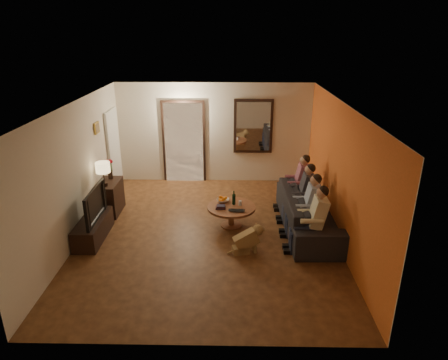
{
  "coord_description": "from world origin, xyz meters",
  "views": [
    {
      "loc": [
        0.44,
        -7.08,
        3.91
      ],
      "look_at": [
        0.3,
        0.3,
        1.05
      ],
      "focal_mm": 32.0,
      "sensor_mm": 36.0,
      "label": 1
    }
  ],
  "objects_px": {
    "person_b": "(308,208)",
    "dog": "(246,239)",
    "person_a": "(314,222)",
    "coffee_table": "(231,216)",
    "bowl": "(223,200)",
    "laptop": "(236,212)",
    "person_c": "(303,196)",
    "sofa": "(310,212)",
    "wine_bottle": "(234,197)",
    "person_d": "(298,185)",
    "tv": "(90,204)",
    "table_lamp": "(104,174)",
    "dresser": "(110,197)",
    "tv_stand": "(93,229)"
  },
  "relations": [
    {
      "from": "table_lamp",
      "to": "tv",
      "type": "xyz_separation_m",
      "value": [
        0.0,
        -0.96,
        -0.26
      ]
    },
    {
      "from": "person_b",
      "to": "coffee_table",
      "type": "relative_size",
      "value": 1.21
    },
    {
      "from": "person_a",
      "to": "coffee_table",
      "type": "bearing_deg",
      "value": 146.8
    },
    {
      "from": "wine_bottle",
      "to": "bowl",
      "type": "bearing_deg",
      "value": 152.45
    },
    {
      "from": "sofa",
      "to": "bowl",
      "type": "xyz_separation_m",
      "value": [
        -1.77,
        0.3,
        0.1
      ]
    },
    {
      "from": "person_a",
      "to": "person_b",
      "type": "bearing_deg",
      "value": 90.0
    },
    {
      "from": "person_d",
      "to": "dog",
      "type": "relative_size",
      "value": 2.14
    },
    {
      "from": "tv",
      "to": "sofa",
      "type": "distance_m",
      "value": 4.34
    },
    {
      "from": "laptop",
      "to": "dresser",
      "type": "bearing_deg",
      "value": 166.96
    },
    {
      "from": "person_a",
      "to": "bowl",
      "type": "xyz_separation_m",
      "value": [
        -1.67,
        1.2,
        -0.12
      ]
    },
    {
      "from": "laptop",
      "to": "wine_bottle",
      "type": "bearing_deg",
      "value": 102.0
    },
    {
      "from": "bowl",
      "to": "laptop",
      "type": "relative_size",
      "value": 0.79
    },
    {
      "from": "person_d",
      "to": "coffee_table",
      "type": "relative_size",
      "value": 1.21
    },
    {
      "from": "sofa",
      "to": "laptop",
      "type": "relative_size",
      "value": 7.9
    },
    {
      "from": "person_a",
      "to": "wine_bottle",
      "type": "relative_size",
      "value": 3.87
    },
    {
      "from": "person_b",
      "to": "dog",
      "type": "bearing_deg",
      "value": -151.29
    },
    {
      "from": "coffee_table",
      "to": "bowl",
      "type": "xyz_separation_m",
      "value": [
        -0.18,
        0.22,
        0.26
      ]
    },
    {
      "from": "wine_bottle",
      "to": "person_b",
      "type": "bearing_deg",
      "value": -18.29
    },
    {
      "from": "table_lamp",
      "to": "person_d",
      "type": "distance_m",
      "value": 4.23
    },
    {
      "from": "person_b",
      "to": "wine_bottle",
      "type": "bearing_deg",
      "value": 161.71
    },
    {
      "from": "dresser",
      "to": "person_b",
      "type": "height_order",
      "value": "person_b"
    },
    {
      "from": "person_d",
      "to": "sofa",
      "type": "bearing_deg",
      "value": -83.66
    },
    {
      "from": "person_a",
      "to": "bowl",
      "type": "distance_m",
      "value": 2.06
    },
    {
      "from": "sofa",
      "to": "wine_bottle",
      "type": "bearing_deg",
      "value": 82.29
    },
    {
      "from": "person_c",
      "to": "person_d",
      "type": "height_order",
      "value": "same"
    },
    {
      "from": "sofa",
      "to": "person_d",
      "type": "distance_m",
      "value": 0.93
    },
    {
      "from": "person_a",
      "to": "person_c",
      "type": "distance_m",
      "value": 1.2
    },
    {
      "from": "person_c",
      "to": "laptop",
      "type": "distance_m",
      "value": 1.49
    },
    {
      "from": "dresser",
      "to": "tv_stand",
      "type": "distance_m",
      "value": 1.19
    },
    {
      "from": "dresser",
      "to": "tv",
      "type": "distance_m",
      "value": 1.24
    },
    {
      "from": "table_lamp",
      "to": "person_c",
      "type": "relative_size",
      "value": 0.45
    },
    {
      "from": "person_a",
      "to": "tv_stand",
      "type": "bearing_deg",
      "value": 174.51
    },
    {
      "from": "tv",
      "to": "coffee_table",
      "type": "bearing_deg",
      "value": -78.0
    },
    {
      "from": "coffee_table",
      "to": "bowl",
      "type": "height_order",
      "value": "bowl"
    },
    {
      "from": "coffee_table",
      "to": "tv",
      "type": "bearing_deg",
      "value": -168.0
    },
    {
      "from": "dog",
      "to": "person_b",
      "type": "bearing_deg",
      "value": 14.13
    },
    {
      "from": "person_b",
      "to": "wine_bottle",
      "type": "relative_size",
      "value": 3.87
    },
    {
      "from": "person_b",
      "to": "person_c",
      "type": "distance_m",
      "value": 0.6
    },
    {
      "from": "person_d",
      "to": "bowl",
      "type": "xyz_separation_m",
      "value": [
        -1.67,
        -0.6,
        -0.12
      ]
    },
    {
      "from": "wine_bottle",
      "to": "laptop",
      "type": "distance_m",
      "value": 0.41
    },
    {
      "from": "dog",
      "to": "tv_stand",
      "type": "bearing_deg",
      "value": 156.46
    },
    {
      "from": "dresser",
      "to": "bowl",
      "type": "relative_size",
      "value": 3.14
    },
    {
      "from": "table_lamp",
      "to": "person_a",
      "type": "height_order",
      "value": "table_lamp"
    },
    {
      "from": "person_b",
      "to": "person_d",
      "type": "bearing_deg",
      "value": 90.0
    },
    {
      "from": "sofa",
      "to": "person_a",
      "type": "height_order",
      "value": "person_a"
    },
    {
      "from": "person_c",
      "to": "wine_bottle",
      "type": "xyz_separation_m",
      "value": [
        -1.44,
        -0.12,
        0.01
      ]
    },
    {
      "from": "person_b",
      "to": "dog",
      "type": "height_order",
      "value": "person_b"
    },
    {
      "from": "person_d",
      "to": "person_a",
      "type": "bearing_deg",
      "value": -90.0
    },
    {
      "from": "table_lamp",
      "to": "wine_bottle",
      "type": "relative_size",
      "value": 1.74
    },
    {
      "from": "person_b",
      "to": "bowl",
      "type": "relative_size",
      "value": 4.63
    }
  ]
}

